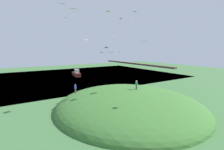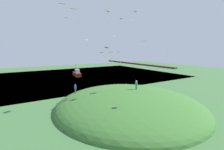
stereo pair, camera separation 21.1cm
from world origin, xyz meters
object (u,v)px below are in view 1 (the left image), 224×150
at_px(kite_7, 111,53).
at_px(kite_15, 135,12).
at_px(kite_2, 131,20).
at_px(kite_4, 145,41).
at_px(kite_3, 109,12).
at_px(kite_9, 106,48).
at_px(boat_on_lake, 76,74).
at_px(kite_6, 114,37).
at_px(kite_10, 86,41).
at_px(kite_14, 86,40).
at_px(kite_1, 74,9).
at_px(kite_12, 66,18).
at_px(kite_8, 120,53).
at_px(kite_5, 62,4).
at_px(kite_11, 102,53).
at_px(mooring_post, 126,85).
at_px(kite_13, 121,19).
at_px(kite_0, 169,53).
at_px(person_near_shore, 75,88).
at_px(person_walking_path, 136,84).

bearing_deg(kite_7, kite_15, 127.54).
distance_m(kite_7, kite_15, 23.01).
bearing_deg(kite_2, kite_4, -31.42).
bearing_deg(kite_7, kite_3, -165.60).
xyz_separation_m(kite_7, kite_9, (-15.86, 8.39, 1.01)).
distance_m(boat_on_lake, kite_2, 30.92).
height_order(kite_6, kite_10, kite_6).
bearing_deg(kite_4, kite_14, -155.11).
height_order(kite_1, kite_9, kite_1).
height_order(kite_10, kite_12, kite_12).
bearing_deg(kite_8, kite_5, -110.66).
bearing_deg(kite_15, kite_11, -77.82).
relative_size(kite_12, kite_15, 1.03).
bearing_deg(mooring_post, kite_2, 126.38).
xyz_separation_m(kite_10, kite_13, (0.67, 10.19, 6.28)).
height_order(kite_0, kite_9, kite_9).
distance_m(boat_on_lake, kite_9, 23.35).
relative_size(kite_4, kite_5, 1.36).
bearing_deg(kite_3, kite_12, -168.54).
bearing_deg(kite_4, mooring_post, 154.93).
height_order(kite_1, kite_3, kite_3).
xyz_separation_m(boat_on_lake, kite_9, (20.96, 1.64, 10.15)).
bearing_deg(kite_2, kite_5, -63.43).
xyz_separation_m(kite_9, kite_15, (3.59, 7.57, 10.14)).
xyz_separation_m(kite_3, kite_7, (0.67, 0.17, -7.29)).
bearing_deg(kite_12, person_near_shore, -11.18).
bearing_deg(kite_13, mooring_post, 33.06).
distance_m(kite_3, kite_13, 16.10).
relative_size(kite_3, kite_5, 1.72).
bearing_deg(person_near_shore, kite_3, -176.81).
relative_size(person_walking_path, kite_12, 0.88).
bearing_deg(kite_8, kite_10, 179.77).
height_order(kite_8, mooring_post, kite_8).
bearing_deg(kite_2, kite_3, -51.00).
xyz_separation_m(person_near_shore, kite_9, (-10.53, 13.63, 8.03)).
distance_m(kite_6, kite_13, 6.04).
bearing_deg(kite_14, kite_11, 77.58).
relative_size(person_near_shore, kite_6, 1.03).
distance_m(kite_13, mooring_post, 18.59).
bearing_deg(boat_on_lake, kite_13, 18.49).
xyz_separation_m(kite_2, kite_10, (0.36, -14.69, -6.39)).
bearing_deg(kite_14, kite_3, 1.52).
bearing_deg(kite_9, kite_13, 34.93).
bearing_deg(mooring_post, kite_8, -41.66).
bearing_deg(boat_on_lake, kite_3, -1.95).
xyz_separation_m(kite_7, kite_11, (-9.52, 3.24, -0.29)).
distance_m(kite_4, kite_15, 20.34).
xyz_separation_m(person_near_shore, kite_13, (-6.93, 16.14, 15.86)).
xyz_separation_m(kite_4, kite_11, (-12.24, -2.38, -2.37)).
height_order(kite_13, mooring_post, kite_13).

